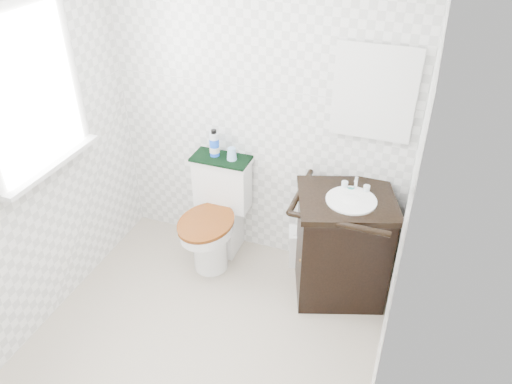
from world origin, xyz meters
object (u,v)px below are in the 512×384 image
Objects in this scene: trash_bin at (302,247)px; cup at (232,154)px; toilet at (217,219)px; vanity at (342,244)px; mouthwash_bottle at (214,144)px.

trash_bin is 0.92m from cup.
vanity is (0.98, -0.06, 0.07)m from toilet.
trash_bin is at bearing 11.53° from toilet.
cup reaches higher than toilet.
toilet is at bearing 176.32° from vanity.
toilet is at bearing -168.47° from trash_bin.
trash_bin is 3.34× the size of cup.
vanity is 4.41× the size of mouthwash_bottle.
cup is at bearing 55.27° from toilet.
mouthwash_bottle is at bearing 168.94° from vanity.
mouthwash_bottle is at bearing 174.40° from cup.
mouthwash_bottle is (-0.06, 0.14, 0.57)m from toilet.
toilet is 0.70m from trash_bin.
toilet is 0.54m from cup.
vanity is at bearing -3.68° from toilet.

